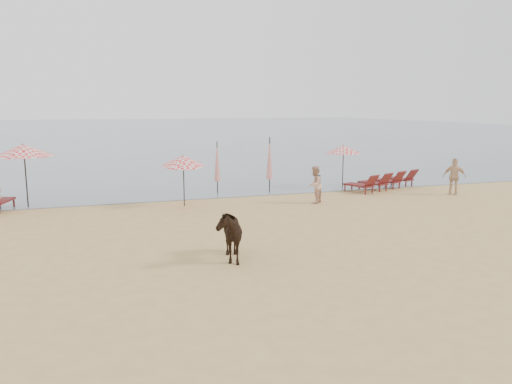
% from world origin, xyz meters
% --- Properties ---
extents(ground, '(120.00, 120.00, 0.00)m').
position_xyz_m(ground, '(0.00, 0.00, 0.00)').
color(ground, tan).
rests_on(ground, ground).
extents(sea, '(160.00, 140.00, 0.06)m').
position_xyz_m(sea, '(0.00, 80.00, 0.00)').
color(sea, '#51606B').
rests_on(sea, ground).
extents(lounger_cluster_right, '(4.16, 2.94, 0.61)m').
position_xyz_m(lounger_cluster_right, '(8.07, 9.90, 0.42)').
color(lounger_cluster_right, maroon).
rests_on(lounger_cluster_right, ground).
extents(umbrella_open_left_a, '(2.22, 2.22, 2.53)m').
position_xyz_m(umbrella_open_left_a, '(-7.75, 10.47, 2.27)').
color(umbrella_open_left_a, black).
rests_on(umbrella_open_left_a, ground).
extents(umbrella_open_left_b, '(1.67, 1.70, 2.13)m').
position_xyz_m(umbrella_open_left_b, '(-1.80, 8.80, 1.84)').
color(umbrella_open_left_b, black).
rests_on(umbrella_open_left_b, ground).
extents(umbrella_open_right, '(1.73, 1.73, 2.11)m').
position_xyz_m(umbrella_open_right, '(6.37, 10.83, 1.90)').
color(umbrella_open_right, black).
rests_on(umbrella_open_right, ground).
extents(umbrella_closed_left, '(0.29, 0.29, 2.40)m').
position_xyz_m(umbrella_closed_left, '(0.17, 11.21, 1.48)').
color(umbrella_closed_left, black).
rests_on(umbrella_closed_left, ground).
extents(umbrella_closed_right, '(0.31, 0.31, 2.56)m').
position_xyz_m(umbrella_closed_right, '(2.58, 10.88, 1.58)').
color(umbrella_closed_right, black).
rests_on(umbrella_closed_right, ground).
extents(cow, '(0.96, 1.76, 1.41)m').
position_xyz_m(cow, '(-1.97, 1.39, 0.71)').
color(cow, black).
rests_on(cow, ground).
extents(beachgoer_right_a, '(0.95, 0.94, 1.55)m').
position_xyz_m(beachgoer_right_a, '(3.44, 7.73, 0.77)').
color(beachgoer_right_a, tan).
rests_on(beachgoer_right_a, ground).
extents(beachgoer_right_b, '(0.99, 0.96, 1.66)m').
position_xyz_m(beachgoer_right_b, '(10.30, 7.62, 0.83)').
color(beachgoer_right_b, tan).
rests_on(beachgoer_right_b, ground).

